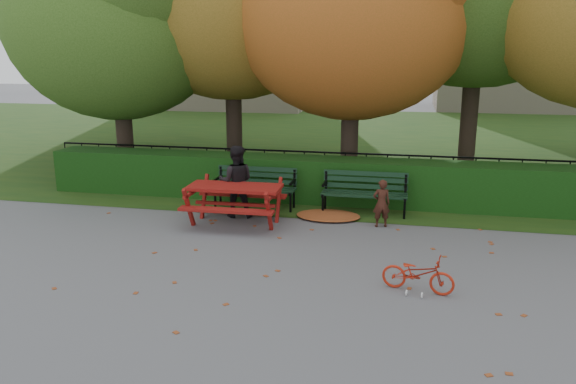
% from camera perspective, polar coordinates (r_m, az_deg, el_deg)
% --- Properties ---
extents(ground, '(90.00, 90.00, 0.00)m').
position_cam_1_polar(ground, '(8.84, -1.42, -8.32)').
color(ground, slate).
rests_on(ground, ground).
extents(grass_strip, '(90.00, 90.00, 0.00)m').
position_cam_1_polar(grass_strip, '(22.28, 6.97, 5.33)').
color(grass_strip, '#1A3D13').
rests_on(grass_strip, ground).
extents(building_right, '(9.00, 6.00, 12.00)m').
position_cam_1_polar(building_right, '(36.55, 22.62, 17.23)').
color(building_right, '#C6B498').
rests_on(building_right, ground).
extents(hedge, '(13.00, 0.90, 1.00)m').
position_cam_1_polar(hedge, '(12.91, 3.19, 1.25)').
color(hedge, black).
rests_on(hedge, ground).
extents(iron_fence, '(14.00, 0.04, 1.02)m').
position_cam_1_polar(iron_fence, '(13.68, 3.71, 2.13)').
color(iron_fence, black).
rests_on(iron_fence, ground).
extents(tree_a, '(5.88, 5.60, 7.48)m').
position_cam_1_polar(tree_a, '(15.31, -16.48, 17.88)').
color(tree_a, black).
rests_on(tree_a, ground).
extents(bench_left, '(1.80, 0.57, 0.88)m').
position_cam_1_polar(bench_left, '(12.41, -3.32, 0.81)').
color(bench_left, black).
rests_on(bench_left, ground).
extents(bench_right, '(1.80, 0.57, 0.88)m').
position_cam_1_polar(bench_right, '(12.02, 7.79, 0.26)').
color(bench_right, black).
rests_on(bench_right, ground).
extents(picnic_table, '(1.87, 1.52, 0.90)m').
position_cam_1_polar(picnic_table, '(11.19, -5.43, -0.23)').
color(picnic_table, maroon).
rests_on(picnic_table, ground).
extents(leaf_pile, '(1.58, 1.35, 0.09)m').
position_cam_1_polar(leaf_pile, '(11.73, 4.10, -2.39)').
color(leaf_pile, maroon).
rests_on(leaf_pile, ground).
extents(leaf_scatter, '(9.00, 5.70, 0.01)m').
position_cam_1_polar(leaf_scatter, '(9.11, -0.98, -7.58)').
color(leaf_scatter, maroon).
rests_on(leaf_scatter, ground).
extents(child, '(0.40, 0.31, 0.95)m').
position_cam_1_polar(child, '(11.14, 9.47, -1.14)').
color(child, '#3B1B12').
rests_on(child, ground).
extents(adult, '(0.83, 0.70, 1.50)m').
position_cam_1_polar(adult, '(11.66, -5.29, 1.08)').
color(adult, black).
rests_on(adult, ground).
extents(bicycle, '(1.09, 0.56, 0.55)m').
position_cam_1_polar(bicycle, '(8.35, 13.07, -8.08)').
color(bicycle, red).
rests_on(bicycle, ground).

